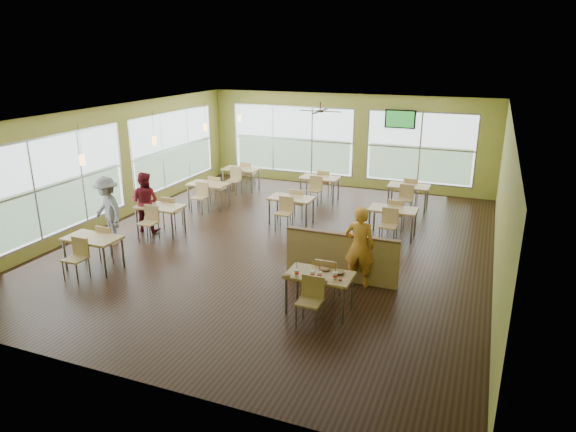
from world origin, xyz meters
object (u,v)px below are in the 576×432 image
object	(u,v)px
main_table	(320,280)
half_wall_divider	(341,257)
man_plaid	(360,246)
food_basket	(339,272)

from	to	relation	value
main_table	half_wall_divider	distance (m)	1.45
main_table	man_plaid	bearing A→B (deg)	73.56
man_plaid	half_wall_divider	bearing A→B (deg)	-16.66
half_wall_divider	man_plaid	size ratio (longest dim) A/B	1.41
main_table	half_wall_divider	bearing A→B (deg)	90.00
main_table	food_basket	bearing A→B (deg)	22.92
half_wall_divider	food_basket	distance (m)	1.38
main_table	food_basket	distance (m)	0.38
food_basket	main_table	bearing A→B (deg)	-157.08
man_plaid	food_basket	distance (m)	1.22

